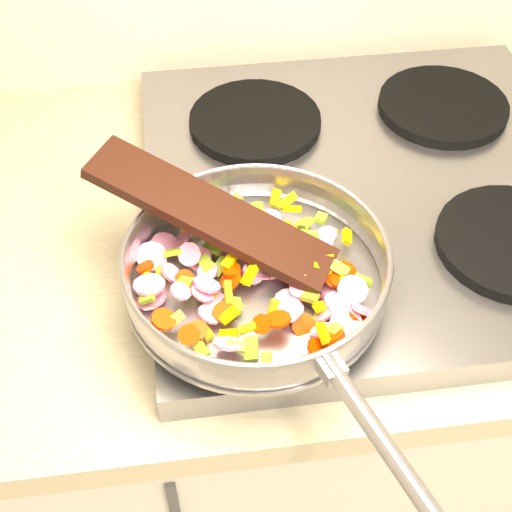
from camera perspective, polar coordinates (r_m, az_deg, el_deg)
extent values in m
cube|color=#939399|center=(0.98, 9.19, 5.06)|extent=(0.60, 0.60, 0.04)
cylinder|color=black|center=(0.84, 2.47, -0.75)|extent=(0.19, 0.19, 0.02)
cylinder|color=black|center=(1.04, -0.07, 10.73)|extent=(0.19, 0.19, 0.02)
cylinder|color=black|center=(1.11, 14.73, 11.55)|extent=(0.19, 0.19, 0.02)
cylinder|color=#9E9EA5|center=(0.81, 0.00, -2.19)|extent=(0.29, 0.29, 0.01)
torus|color=#9E9EA5|center=(0.79, 0.00, -0.90)|extent=(0.33, 0.33, 0.05)
torus|color=#9E9EA5|center=(0.77, 0.00, 0.20)|extent=(0.30, 0.30, 0.01)
cylinder|color=#9E9EA5|center=(0.66, 9.92, -14.17)|extent=(0.08, 0.19, 0.02)
cube|color=#9E9EA5|center=(0.69, 5.97, -8.86)|extent=(0.03, 0.04, 0.02)
cube|color=#E7C102|center=(0.77, 1.32, -4.42)|extent=(0.02, 0.03, 0.02)
cube|color=#E7C102|center=(0.80, -8.98, -2.07)|extent=(0.02, 0.03, 0.02)
cube|color=#87AF23|center=(0.81, -2.92, -0.84)|extent=(0.03, 0.03, 0.02)
cylinder|color=#DE156C|center=(0.76, 6.76, -3.81)|extent=(0.03, 0.03, 0.02)
cube|color=#87AF23|center=(0.85, -3.66, 1.69)|extent=(0.02, 0.03, 0.02)
cylinder|color=#DE156C|center=(0.78, 6.39, -3.72)|extent=(0.03, 0.03, 0.01)
cube|color=#87AF23|center=(0.81, -3.99, -0.62)|extent=(0.02, 0.03, 0.01)
cube|color=#87AF23|center=(0.74, -0.40, -7.42)|extent=(0.02, 0.03, 0.02)
cube|color=#E7C102|center=(0.75, -2.15, -4.73)|extent=(0.02, 0.02, 0.02)
cylinder|color=#DE156C|center=(0.78, -3.37, -3.58)|extent=(0.04, 0.04, 0.01)
cylinder|color=#DE156C|center=(0.80, 0.04, -0.08)|extent=(0.03, 0.03, 0.02)
cylinder|color=#DE156C|center=(0.81, -6.80, -1.35)|extent=(0.03, 0.04, 0.03)
cube|color=#87AF23|center=(0.82, -6.60, 0.32)|extent=(0.02, 0.02, 0.02)
cube|color=#87AF23|center=(0.85, 5.21, 3.03)|extent=(0.02, 0.02, 0.01)
cube|color=#87AF23|center=(0.80, 1.83, 0.15)|extent=(0.02, 0.02, 0.02)
cylinder|color=#DE156C|center=(0.77, -3.98, -2.30)|extent=(0.04, 0.03, 0.03)
cylinder|color=#DE156C|center=(0.76, 2.71, -4.35)|extent=(0.03, 0.04, 0.03)
cylinder|color=#CF3000|center=(0.79, -2.03, -1.83)|extent=(0.03, 0.04, 0.03)
cube|color=#87AF23|center=(0.79, 6.72, -1.00)|extent=(0.02, 0.02, 0.02)
cylinder|color=#DE156C|center=(0.82, -4.56, -0.26)|extent=(0.04, 0.04, 0.02)
cylinder|color=#DE156C|center=(0.83, -8.34, -0.03)|extent=(0.05, 0.04, 0.03)
cylinder|color=#DE156C|center=(0.80, 5.87, -2.44)|extent=(0.04, 0.04, 0.02)
cylinder|color=#DE156C|center=(0.85, -2.05, 2.74)|extent=(0.03, 0.03, 0.02)
cube|color=#E7C102|center=(0.76, -2.25, -2.92)|extent=(0.01, 0.03, 0.02)
cylinder|color=#CF3000|center=(0.74, 0.47, -5.48)|extent=(0.03, 0.02, 0.02)
cylinder|color=#DE156C|center=(0.81, 0.86, 1.06)|extent=(0.03, 0.03, 0.02)
cube|color=#87AF23|center=(0.83, -4.13, 0.39)|extent=(0.02, 0.03, 0.01)
cube|color=#E7C102|center=(0.79, 7.14, -2.58)|extent=(0.01, 0.03, 0.02)
cylinder|color=#DE156C|center=(0.85, -6.02, 1.36)|extent=(0.04, 0.05, 0.03)
cube|color=#87AF23|center=(0.84, 0.16, 1.51)|extent=(0.03, 0.03, 0.02)
cube|color=#87AF23|center=(0.77, 5.30, -4.76)|extent=(0.03, 0.03, 0.02)
cylinder|color=#CF3000|center=(0.74, 6.10, -6.47)|extent=(0.04, 0.03, 0.03)
cube|color=#87AF23|center=(0.86, -0.01, 3.92)|extent=(0.02, 0.02, 0.01)
cylinder|color=#CF3000|center=(0.81, 7.28, -1.00)|extent=(0.03, 0.03, 0.01)
cylinder|color=#CF3000|center=(0.79, 6.77, -1.90)|extent=(0.02, 0.02, 0.01)
cube|color=#87AF23|center=(0.75, -6.40, -4.99)|extent=(0.02, 0.02, 0.01)
cube|color=#E7C102|center=(0.84, 5.10, 0.88)|extent=(0.02, 0.03, 0.01)
cube|color=#87AF23|center=(0.72, 0.80, -8.57)|extent=(0.02, 0.03, 0.01)
cylinder|color=#DE156C|center=(0.80, -3.90, -1.23)|extent=(0.03, 0.03, 0.02)
cylinder|color=#DE156C|center=(0.77, -4.28, -2.89)|extent=(0.03, 0.03, 0.02)
cylinder|color=#DE156C|center=(0.85, 1.07, 2.75)|extent=(0.04, 0.04, 0.02)
cube|color=#E7C102|center=(0.81, 4.91, 0.01)|extent=(0.02, 0.02, 0.01)
cylinder|color=#DE156C|center=(0.77, 2.64, -4.21)|extent=(0.04, 0.04, 0.01)
cube|color=#E7C102|center=(0.73, 5.40, -6.20)|extent=(0.01, 0.03, 0.02)
cylinder|color=#DE156C|center=(0.78, -2.99, -3.91)|extent=(0.05, 0.05, 0.02)
cube|color=#E7C102|center=(0.75, -2.19, -6.26)|extent=(0.02, 0.02, 0.02)
cube|color=#E7C102|center=(0.86, 3.21, 2.36)|extent=(0.02, 0.02, 0.02)
cylinder|color=#CF3000|center=(0.80, 7.04, -2.48)|extent=(0.03, 0.03, 0.01)
cylinder|color=#DE156C|center=(0.84, 1.48, 2.20)|extent=(0.04, 0.04, 0.02)
cube|color=#87AF23|center=(0.86, -1.77, 4.34)|extent=(0.03, 0.02, 0.01)
cube|color=#E7C102|center=(0.83, 0.53, 1.94)|extent=(0.02, 0.02, 0.02)
cylinder|color=#CF3000|center=(0.73, -5.38, -6.29)|extent=(0.03, 0.03, 0.02)
cylinder|color=#DE156C|center=(0.82, 5.46, 1.54)|extent=(0.03, 0.03, 0.02)
cube|color=#E7C102|center=(0.85, 6.01, 1.62)|extent=(0.02, 0.02, 0.02)
cylinder|color=#DE156C|center=(0.77, 7.74, -2.70)|extent=(0.05, 0.04, 0.03)
cube|color=#87AF23|center=(0.82, 4.16, 1.62)|extent=(0.03, 0.02, 0.01)
cylinder|color=#DE156C|center=(0.83, -0.54, 1.14)|extent=(0.03, 0.03, 0.02)
cube|color=#87AF23|center=(0.79, -5.66, -2.10)|extent=(0.02, 0.02, 0.01)
cube|color=#E7C102|center=(0.78, -0.49, -1.50)|extent=(0.02, 0.03, 0.02)
cylinder|color=#CF3000|center=(0.74, 1.75, -5.08)|extent=(0.03, 0.03, 0.02)
cylinder|color=#DE156C|center=(0.81, 2.85, 0.73)|extent=(0.04, 0.04, 0.01)
cube|color=#E7C102|center=(0.83, 7.28, 1.55)|extent=(0.02, 0.02, 0.01)
cylinder|color=#DE156C|center=(0.75, 5.94, -6.93)|extent=(0.03, 0.03, 0.02)
cube|color=#87AF23|center=(0.85, -1.00, 2.28)|extent=(0.02, 0.02, 0.02)
cube|color=#E7C102|center=(0.74, -0.70, -5.80)|extent=(0.02, 0.01, 0.01)
cylinder|color=#DE156C|center=(0.75, 5.37, -5.93)|extent=(0.03, 0.03, 0.02)
cylinder|color=#DE156C|center=(0.80, 4.43, -2.81)|extent=(0.04, 0.03, 0.03)
cylinder|color=#CF3000|center=(0.79, 6.35, -1.80)|extent=(0.03, 0.03, 0.01)
cylinder|color=#CF3000|center=(0.79, -1.95, -1.14)|extent=(0.02, 0.02, 0.01)
cylinder|color=#CF3000|center=(0.86, -2.50, 2.67)|extent=(0.03, 0.02, 0.02)
cube|color=#E7C102|center=(0.77, 5.45, -4.02)|extent=(0.03, 0.02, 0.02)
cube|color=#87AF23|center=(0.78, -3.92, -2.88)|extent=(0.02, 0.02, 0.01)
cube|color=#87AF23|center=(0.80, 8.40, -2.24)|extent=(0.02, 0.03, 0.02)
cube|color=#E7C102|center=(0.86, 2.53, 4.43)|extent=(0.03, 0.02, 0.02)
cylinder|color=#CF3000|center=(0.77, -3.04, -4.19)|extent=(0.04, 0.04, 0.02)
cylinder|color=#DE156C|center=(0.81, 1.85, -1.39)|extent=(0.04, 0.04, 0.03)
cylinder|color=#DE156C|center=(0.78, 2.49, -3.66)|extent=(0.04, 0.04, 0.01)
cube|color=#87AF23|center=(0.77, 7.93, -5.43)|extent=(0.02, 0.02, 0.01)
cylinder|color=#DE156C|center=(0.81, -5.34, 0.14)|extent=(0.04, 0.03, 0.03)
cylinder|color=#DE156C|center=(0.84, 0.19, 2.02)|extent=(0.04, 0.04, 0.02)
cube|color=#87AF23|center=(0.72, -1.66, -7.21)|extent=(0.02, 0.02, 0.01)
cube|color=#87AF23|center=(0.85, -4.99, 3.82)|extent=(0.02, 0.02, 0.01)
cylinder|color=#CF3000|center=(0.85, 1.56, 2.57)|extent=(0.03, 0.03, 0.02)
cylinder|color=#DE156C|center=(0.87, -4.65, 3.55)|extent=(0.03, 0.03, 0.02)
cylinder|color=#DE156C|center=(0.77, -6.05, -2.83)|extent=(0.03, 0.03, 0.02)
cube|color=#87AF23|center=(0.84, 3.99, 2.63)|extent=(0.02, 0.02, 0.01)
cylinder|color=#DE156C|center=(0.87, -0.04, 3.01)|extent=(0.03, 0.04, 0.03)
cube|color=#87AF23|center=(0.78, 3.61, -1.38)|extent=(0.03, 0.02, 0.01)
cube|color=#E7C102|center=(0.85, -3.03, 1.59)|extent=(0.02, 0.02, 0.01)
cube|color=#E7C102|center=(0.80, 5.35, -0.08)|extent=(0.02, 0.01, 0.01)
cylinder|color=#DE156C|center=(0.79, -8.41, -3.39)|extent=(0.04, 0.04, 0.02)
cylinder|color=#DE156C|center=(0.78, 3.58, -2.67)|extent=(0.03, 0.03, 0.01)
cube|color=#E7C102|center=(0.85, -5.84, 2.53)|extent=(0.01, 0.02, 0.01)
cube|color=#87AF23|center=(0.80, 1.90, -0.52)|extent=(0.02, 0.02, 0.01)
cube|color=#E7C102|center=(0.76, -4.19, -5.94)|extent=(0.02, 0.03, 0.01)
cube|color=#87AF23|center=(0.82, -3.27, 0.49)|extent=(0.02, 0.02, 0.01)
cylinder|color=#DE156C|center=(0.76, -3.75, -4.70)|extent=(0.03, 0.03, 0.02)
cube|color=#87AF23|center=(0.81, 8.53, -1.89)|extent=(0.02, 0.02, 0.02)
cylinder|color=#DE156C|center=(0.83, -2.16, 2.55)|extent=(0.04, 0.05, 0.03)
cylinder|color=#DE156C|center=(0.75, 7.22, -5.33)|extent=(0.04, 0.04, 0.02)
cylinder|color=#DE156C|center=(0.84, -3.27, 2.15)|extent=(0.04, 0.03, 0.02)
cube|color=#87AF23|center=(0.82, -7.60, -1.26)|extent=(0.01, 0.02, 0.01)
cylinder|color=#DE156C|center=(0.73, -2.24, -7.01)|extent=(0.03, 0.03, 0.02)
cylinder|color=#DE156C|center=(0.76, 8.50, -4.29)|extent=(0.03, 0.03, 0.02)
cylinder|color=#DE156C|center=(0.80, 0.55, -1.22)|extent=(0.03, 0.03, 0.01)
cylinder|color=#DE156C|center=(0.82, 5.42, 0.97)|extent=(0.03, 0.03, 0.01)
cube|color=#87AF23|center=(0.75, 6.22, -5.87)|extent=(0.02, 0.02, 0.01)
cube|color=#E7C102|center=(0.84, 1.93, 2.54)|extent=(0.03, 0.02, 0.01)
cylinder|color=#CF3000|center=(0.81, -0.21, -0.12)|extent=(0.02, 0.02, 0.02)
cylinder|color=#CF3000|center=(0.75, -7.41, -5.06)|extent=(0.03, 0.03, 0.01)
cube|color=#E7C102|center=(0.85, 2.94, 3.80)|extent=(0.02, 0.02, 0.01)
cube|color=#87AF23|center=(0.77, -8.70, -3.27)|extent=(0.02, 0.01, 0.01)
cube|color=#87AF23|center=(0.77, -1.72, -3.80)|extent=(0.02, 0.03, 0.02)
cube|color=#E7C102|center=(0.79, -2.15, -0.44)|extent=(0.02, 0.02, 0.01)
cylinder|color=#CF3000|center=(0.74, -4.71, -5.95)|extent=(0.03, 0.03, 0.01)
cylinder|color=#DE156C|center=(0.82, 0.03, 0.19)|extent=(0.03, 0.03, 0.02)
cube|color=#87AF23|center=(0.77, 4.35, -3.28)|extent=(0.02, 0.02, 0.01)
cylinder|color=#DE156C|center=(0.77, 5.55, -4.31)|extent=(0.04, 0.04, 0.03)
cylinder|color=#CF3000|center=(0.76, -2.58, -4.50)|extent=(0.03, 0.03, 0.01)
cube|color=#E7C102|center=(0.79, 5.27, -1.06)|extent=(0.02, 0.01, 0.02)
cylinder|color=#CF3000|center=(0.76, 8.05, -4.73)|extent=(0.03, 0.03, 0.02)
cube|color=#E7C102|center=(0.88, 1.53, 4.65)|extent=(0.02, 0.03, 0.02)
cube|color=#87AF23|center=(0.86, 3.87, 2.40)|extent=(0.02, 0.02, 0.01)
cylinder|color=#CF3000|center=(0.74, 5.06, -7.41)|extent=(0.04, 0.04, 0.02)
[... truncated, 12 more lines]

